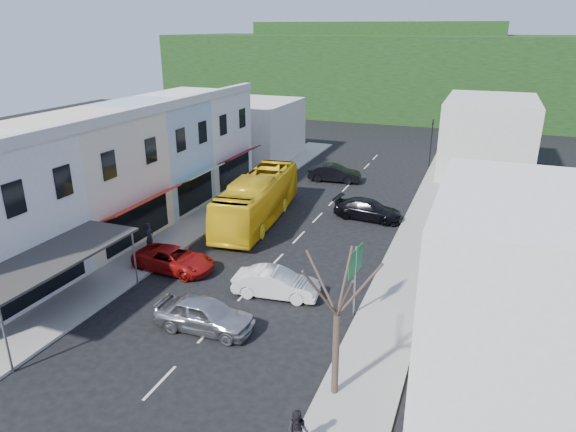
% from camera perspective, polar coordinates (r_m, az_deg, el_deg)
% --- Properties ---
extents(ground, '(120.00, 120.00, 0.00)m').
position_cam_1_polar(ground, '(27.58, -4.55, -8.34)').
color(ground, black).
rests_on(ground, ground).
extents(sidewalk_left, '(3.00, 52.00, 0.15)m').
position_cam_1_polar(sidewalk_left, '(38.87, -8.21, 0.35)').
color(sidewalk_left, gray).
rests_on(sidewalk_left, ground).
extents(sidewalk_right, '(3.00, 52.00, 0.15)m').
position_cam_1_polar(sidewalk_right, '(34.48, 14.18, -2.73)').
color(sidewalk_right, gray).
rests_on(sidewalk_right, ground).
extents(shopfront_row, '(8.25, 30.00, 8.00)m').
position_cam_1_polar(shopfront_row, '(36.58, -19.23, 4.59)').
color(shopfront_row, silver).
rests_on(shopfront_row, ground).
extents(right_building, '(8.00, 9.00, 8.00)m').
position_cam_1_polar(right_building, '(20.15, 26.83, -9.21)').
color(right_building, silver).
rests_on(right_building, ground).
extents(distant_block_left, '(8.00, 10.00, 6.00)m').
position_cam_1_polar(distant_block_left, '(54.73, -3.83, 9.49)').
color(distant_block_left, '#B7B2A8').
rests_on(distant_block_left, ground).
extents(distant_block_right, '(8.00, 12.00, 7.00)m').
position_cam_1_polar(distant_block_right, '(52.62, 21.31, 8.29)').
color(distant_block_right, '#B7B2A8').
rests_on(distant_block_right, ground).
extents(hillside, '(80.00, 26.00, 14.00)m').
position_cam_1_polar(hillside, '(87.91, 13.65, 15.50)').
color(hillside, black).
rests_on(hillside, ground).
extents(bus, '(3.70, 11.80, 3.10)m').
position_cam_1_polar(bus, '(36.66, -3.39, 1.74)').
color(bus, yellow).
rests_on(bus, ground).
extents(car_silver, '(4.44, 1.89, 1.40)m').
position_cam_1_polar(car_silver, '(24.30, -9.28, -10.91)').
color(car_silver, '#A3A3A8').
rests_on(car_silver, ground).
extents(car_white, '(4.58, 2.30, 1.40)m').
position_cam_1_polar(car_white, '(26.75, -1.34, -7.54)').
color(car_white, silver).
rests_on(car_white, ground).
extents(car_red, '(4.69, 2.14, 1.40)m').
position_cam_1_polar(car_red, '(30.18, -12.56, -4.67)').
color(car_red, maroon).
rests_on(car_red, ground).
extents(car_black_near, '(4.65, 2.24, 1.40)m').
position_cam_1_polar(car_black_near, '(37.70, 8.89, 0.68)').
color(car_black_near, black).
rests_on(car_black_near, ground).
extents(car_black_far, '(4.57, 2.26, 1.40)m').
position_cam_1_polar(car_black_far, '(46.69, 5.20, 4.68)').
color(car_black_far, black).
rests_on(car_black_far, ground).
extents(pedestrian_left, '(0.48, 0.65, 1.70)m').
position_cam_1_polar(pedestrian_left, '(32.85, -15.13, -2.24)').
color(pedestrian_left, black).
rests_on(pedestrian_left, sidewalk_left).
extents(pedestrian_right, '(0.72, 0.47, 1.70)m').
position_cam_1_polar(pedestrian_right, '(17.88, 1.08, -22.64)').
color(pedestrian_right, black).
rests_on(pedestrian_right, sidewalk_right).
extents(direction_sign, '(0.62, 1.69, 3.64)m').
position_cam_1_polar(direction_sign, '(24.70, 7.40, -7.29)').
color(direction_sign, '#095227').
rests_on(direction_sign, ground).
extents(street_tree, '(2.19, 2.19, 6.96)m').
position_cam_1_polar(street_tree, '(18.77, 5.49, -10.93)').
color(street_tree, '#34261F').
rests_on(street_tree, ground).
extents(traffic_signal, '(0.79, 1.11, 4.75)m').
position_cam_1_polar(traffic_signal, '(53.20, 15.61, 7.80)').
color(traffic_signal, black).
rests_on(traffic_signal, ground).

